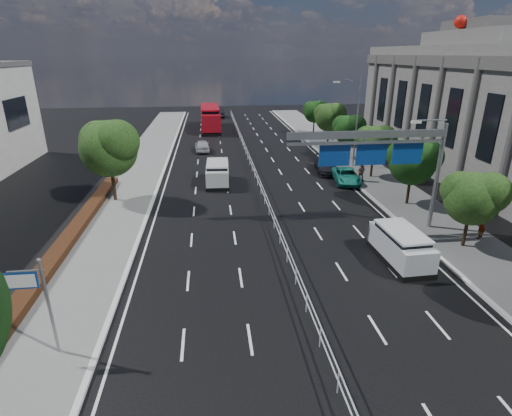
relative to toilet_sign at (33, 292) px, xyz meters
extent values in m
plane|color=black|center=(10.95, 0.00, -2.94)|extent=(160.00, 160.00, 0.00)
cube|color=slate|center=(-0.55, 0.00, -2.87)|extent=(5.00, 140.00, 0.14)
cube|color=silver|center=(1.95, 0.00, -2.87)|extent=(0.25, 140.00, 0.15)
cube|color=silver|center=(19.95, 0.00, -2.87)|extent=(0.25, 140.00, 0.15)
cube|color=silver|center=(10.95, 22.50, -1.94)|extent=(0.05, 85.00, 0.05)
cube|color=silver|center=(10.95, 22.50, -2.39)|extent=(0.05, 85.00, 0.05)
cube|color=black|center=(-2.35, 5.00, -2.58)|extent=(1.00, 36.00, 0.44)
cylinder|color=gray|center=(0.45, 0.00, -0.84)|extent=(0.12, 0.12, 4.20)
sphere|color=gray|center=(0.45, 0.00, 1.31)|extent=(0.18, 0.18, 0.18)
cylinder|color=gray|center=(-0.10, 0.00, 0.91)|extent=(1.30, 0.07, 0.07)
cube|color=navy|center=(-0.40, 0.00, 0.51)|extent=(1.35, 0.06, 0.68)
cube|color=white|center=(-0.40, 0.04, 0.51)|extent=(1.20, 0.01, 0.54)
cube|color=white|center=(-0.40, -0.04, 0.51)|extent=(1.20, 0.01, 0.54)
cylinder|color=gray|center=(21.55, 10.00, 0.66)|extent=(0.28, 0.28, 7.20)
cube|color=gray|center=(16.55, 10.00, 3.66)|extent=(10.20, 0.25, 0.45)
cube|color=gray|center=(16.55, 10.00, 3.16)|extent=(10.20, 0.18, 0.18)
cylinder|color=gray|center=(20.55, 10.00, 4.46)|extent=(2.00, 0.10, 0.10)
cube|color=silver|center=(19.55, 10.00, 4.36)|extent=(0.60, 0.25, 0.15)
cube|color=navy|center=(19.35, 10.18, 2.36)|extent=(2.00, 0.08, 1.40)
cube|color=white|center=(19.35, 10.23, 2.36)|extent=(1.80, 0.02, 1.20)
cube|color=navy|center=(16.95, 10.18, 2.36)|extent=(2.00, 0.08, 1.40)
cube|color=white|center=(16.95, 10.23, 2.36)|extent=(1.80, 0.02, 1.20)
cube|color=navy|center=(14.55, 10.18, 2.36)|extent=(2.00, 0.08, 1.40)
cube|color=white|center=(14.55, 10.23, 2.36)|extent=(1.80, 0.02, 1.20)
cylinder|color=gray|center=(21.75, 26.00, 1.56)|extent=(0.16, 0.16, 9.00)
cylinder|color=gray|center=(20.55, 26.00, 5.86)|extent=(0.10, 2.40, 0.10)
cube|color=silver|center=(19.35, 26.00, 5.71)|extent=(0.60, 0.25, 0.15)
cube|color=slate|center=(34.95, 22.00, 3.06)|extent=(14.00, 36.00, 12.00)
cube|color=#4C4947|center=(27.85, 22.00, 7.66)|extent=(0.40, 36.00, 1.00)
sphere|color=#B2140C|center=(28.75, 22.00, 10.86)|extent=(1.10, 1.10, 1.10)
cylinder|color=black|center=(-1.05, 18.00, -1.19)|extent=(0.28, 0.28, 3.50)
sphere|color=black|center=(-1.05, 18.00, 1.40)|extent=(4.40, 4.40, 4.40)
sphere|color=black|center=(-0.17, 17.34, 2.10)|extent=(3.30, 3.30, 3.30)
sphere|color=black|center=(-1.82, 18.66, 1.96)|extent=(3.08, 3.08, 3.08)
cylinder|color=black|center=(22.15, 7.00, -1.64)|extent=(0.21, 0.21, 2.60)
sphere|color=black|center=(22.15, 7.00, 0.28)|extent=(3.20, 3.20, 3.20)
sphere|color=black|center=(22.79, 6.52, 0.80)|extent=(2.40, 2.40, 2.40)
sphere|color=black|center=(21.59, 7.48, 0.70)|extent=(2.24, 2.24, 2.24)
cylinder|color=black|center=(22.15, 14.50, -1.54)|extent=(0.22, 0.22, 2.80)
sphere|color=black|center=(22.15, 14.50, 0.53)|extent=(3.50, 3.50, 3.50)
sphere|color=black|center=(22.85, 13.97, 1.09)|extent=(2.62, 2.62, 2.62)
sphere|color=black|center=(21.54, 15.03, 0.98)|extent=(2.45, 2.45, 2.45)
cylinder|color=black|center=(22.15, 22.00, -1.59)|extent=(0.22, 0.22, 2.70)
sphere|color=black|center=(22.15, 22.00, 0.40)|extent=(3.30, 3.30, 3.30)
sphere|color=black|center=(22.81, 21.50, 0.94)|extent=(2.48, 2.48, 2.47)
sphere|color=black|center=(21.58, 22.50, 0.84)|extent=(2.31, 2.31, 2.31)
cylinder|color=black|center=(22.15, 29.50, -1.62)|extent=(0.21, 0.21, 2.65)
sphere|color=black|center=(22.15, 29.50, 0.34)|extent=(3.20, 3.20, 3.20)
sphere|color=black|center=(22.79, 29.02, 0.87)|extent=(2.40, 2.40, 2.40)
sphere|color=black|center=(21.59, 29.98, 0.77)|extent=(2.24, 2.24, 2.24)
cylinder|color=black|center=(22.15, 37.00, -1.52)|extent=(0.23, 0.23, 2.85)
sphere|color=black|center=(22.15, 37.00, 0.59)|extent=(3.60, 3.60, 3.60)
sphere|color=black|center=(22.87, 36.46, 1.16)|extent=(2.70, 2.70, 2.70)
sphere|color=black|center=(21.52, 37.54, 1.05)|extent=(2.52, 2.52, 2.52)
cylinder|color=black|center=(22.15, 44.50, -1.64)|extent=(0.21, 0.21, 2.60)
sphere|color=black|center=(22.15, 44.50, 0.28)|extent=(3.10, 3.10, 3.10)
sphere|color=black|center=(22.77, 44.03, 0.80)|extent=(2.32, 2.33, 2.32)
sphere|color=black|center=(21.61, 44.97, 0.70)|extent=(2.17, 2.17, 2.17)
cube|color=black|center=(7.36, 21.75, -2.78)|extent=(2.21, 4.78, 0.34)
cube|color=silver|center=(7.36, 21.75, -1.96)|extent=(2.16, 4.69, 1.39)
cube|color=black|center=(7.36, 21.75, -1.27)|extent=(1.95, 3.39, 0.61)
cube|color=silver|center=(7.36, 21.75, -0.96)|extent=(2.04, 3.67, 0.12)
cylinder|color=black|center=(6.47, 20.26, -2.60)|extent=(0.32, 0.70, 0.69)
cylinder|color=black|center=(8.14, 20.20, -2.60)|extent=(0.32, 0.70, 0.69)
cylinder|color=black|center=(6.58, 23.30, -2.60)|extent=(0.32, 0.70, 0.69)
cylinder|color=black|center=(8.25, 23.24, -2.60)|extent=(0.32, 0.70, 0.69)
cube|color=black|center=(6.92, 50.29, -2.77)|extent=(3.11, 12.03, 0.36)
cube|color=maroon|center=(6.92, 50.29, -1.23)|extent=(3.05, 11.79, 2.43)
cube|color=black|center=(6.92, 50.29, -0.01)|extent=(2.75, 8.50, 1.07)
cube|color=maroon|center=(6.92, 50.29, 0.52)|extent=(2.88, 9.21, 0.21)
cylinder|color=black|center=(5.83, 46.39, -2.58)|extent=(0.33, 0.74, 0.74)
cylinder|color=black|center=(8.18, 46.44, -2.58)|extent=(0.33, 0.74, 0.74)
cylinder|color=black|center=(5.67, 54.13, -2.58)|extent=(0.33, 0.74, 0.74)
cylinder|color=black|center=(8.01, 54.18, -2.58)|extent=(0.33, 0.74, 0.74)
imported|color=#B1B4B9|center=(5.81, 35.13, -2.24)|extent=(1.90, 4.23, 1.41)
imported|color=black|center=(8.54, 62.88, -2.17)|extent=(2.20, 4.87, 1.55)
cube|color=black|center=(17.45, 5.83, -2.79)|extent=(2.18, 4.75, 0.32)
cube|color=#B9BDC1|center=(17.45, 5.83, -2.01)|extent=(2.13, 4.65, 1.32)
cube|color=black|center=(17.45, 5.83, -1.35)|extent=(1.92, 3.37, 0.58)
cube|color=#B9BDC1|center=(17.45, 5.83, -1.06)|extent=(2.01, 3.64, 0.12)
cylinder|color=black|center=(16.70, 4.29, -2.62)|extent=(0.31, 0.67, 0.66)
cylinder|color=black|center=(18.33, 4.36, -2.62)|extent=(0.31, 0.67, 0.66)
cylinder|color=black|center=(16.58, 7.31, -2.62)|extent=(0.31, 0.67, 0.66)
cylinder|color=black|center=(18.20, 7.38, -2.62)|extent=(0.31, 0.67, 0.66)
imported|color=#1C7F70|center=(19.25, 20.76, -2.30)|extent=(2.66, 4.88, 1.30)
imported|color=black|center=(18.35, 24.41, -2.25)|extent=(2.57, 5.02, 1.39)
imported|color=gray|center=(23.84, 7.86, -1.89)|extent=(0.79, 0.74, 1.82)
imported|color=gray|center=(20.62, 20.74, -1.91)|extent=(1.10, 1.05, 1.78)
camera|label=1|loc=(6.85, -13.64, 8.35)|focal=28.00mm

